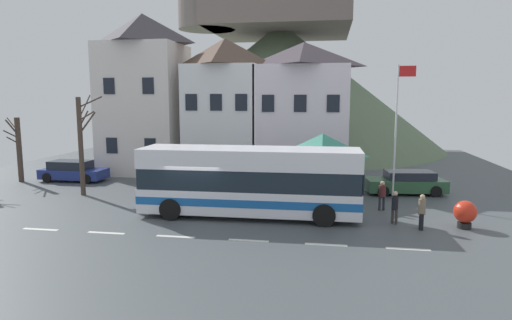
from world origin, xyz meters
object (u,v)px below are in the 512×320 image
object	(u,v)px
townhouse_02	(303,109)
bus_shelter	(323,145)
bare_tree_00	(81,143)
hilltop_castle	(279,79)
bare_tree_01	(19,149)
townhouse_00	(145,95)
transit_bus	(250,182)
pedestrian_00	(382,193)
parked_car_02	(180,177)
public_bench	(310,182)
parked_car_03	(310,178)
harbour_buoy	(465,213)
flagpole	(397,123)
parked_car_00	(406,182)
pedestrian_01	(395,205)
parked_car_01	(73,171)
pedestrian_02	(422,212)
townhouse_01	(225,107)

from	to	relation	value
townhouse_02	bus_shelter	size ratio (longest dim) A/B	2.60
townhouse_02	bare_tree_00	distance (m)	15.04
hilltop_castle	bare_tree_01	size ratio (longest dim) A/B	8.28
townhouse_00	transit_bus	distance (m)	15.34
hilltop_castle	pedestrian_00	bearing A→B (deg)	-73.38
hilltop_castle	transit_bus	xyz separation A→B (m)	(1.94, -29.59, -6.00)
parked_car_02	public_bench	distance (m)	8.11
townhouse_02	parked_car_03	size ratio (longest dim) A/B	2.35
townhouse_00	parked_car_02	xyz separation A→B (m)	(4.35, -5.06, -5.13)
harbour_buoy	bare_tree_01	bearing A→B (deg)	166.22
bare_tree_01	flagpole	bearing A→B (deg)	-3.24
transit_bus	harbour_buoy	world-z (taller)	transit_bus
transit_bus	parked_car_03	size ratio (longest dim) A/B	2.57
bus_shelter	parked_car_03	size ratio (longest dim) A/B	0.90
parked_car_00	pedestrian_01	xyz separation A→B (m)	(-1.57, -6.51, 0.19)
bare_tree_01	parked_car_00	bearing A→B (deg)	0.70
hilltop_castle	parked_car_02	size ratio (longest dim) A/B	8.78
hilltop_castle	public_bench	distance (m)	24.49
parked_car_01	pedestrian_01	bearing A→B (deg)	-18.97
bus_shelter	parked_car_00	bearing A→B (deg)	24.16
parked_car_02	pedestrian_02	world-z (taller)	pedestrian_02
bus_shelter	townhouse_01	bearing A→B (deg)	135.09
public_bench	pedestrian_01	bearing A→B (deg)	-59.95
parked_car_02	pedestrian_01	size ratio (longest dim) A/B	2.71
public_bench	townhouse_01	bearing A→B (deg)	144.70
public_bench	parked_car_03	bearing A→B (deg)	90.49
transit_bus	townhouse_02	bearing A→B (deg)	80.58
parked_car_01	public_bench	distance (m)	15.85
townhouse_01	parked_car_02	bearing A→B (deg)	-108.85
townhouse_00	parked_car_03	xyz separation A→B (m)	(12.42, -4.22, -5.14)
pedestrian_00	public_bench	bearing A→B (deg)	129.31
townhouse_02	parked_car_03	xyz separation A→B (m)	(0.78, -5.01, -4.06)
hilltop_castle	bare_tree_01	bearing A→B (deg)	-121.72
transit_bus	parked_car_01	world-z (taller)	transit_bus
bus_shelter	flagpole	distance (m)	4.16
townhouse_01	townhouse_02	size ratio (longest dim) A/B	1.03
townhouse_00	hilltop_castle	bearing A→B (deg)	66.91
pedestrian_02	bare_tree_01	distance (m)	25.14
bus_shelter	townhouse_00	bearing A→B (deg)	152.16
flagpole	bus_shelter	bearing A→B (deg)	-172.53
townhouse_02	parked_car_01	distance (m)	16.40
pedestrian_01	bare_tree_00	distance (m)	17.21
parked_car_02	bare_tree_01	xyz separation A→B (m)	(-11.06, -0.03, 1.56)
townhouse_00	flagpole	size ratio (longest dim) A/B	1.59
public_bench	pedestrian_02	bearing A→B (deg)	-56.59
transit_bus	bare_tree_00	size ratio (longest dim) A/B	1.80
bare_tree_00	public_bench	bearing A→B (deg)	16.24
townhouse_01	pedestrian_00	bearing A→B (deg)	-41.93
pedestrian_00	pedestrian_02	world-z (taller)	pedestrian_02
parked_car_03	pedestrian_01	size ratio (longest dim) A/B	2.70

